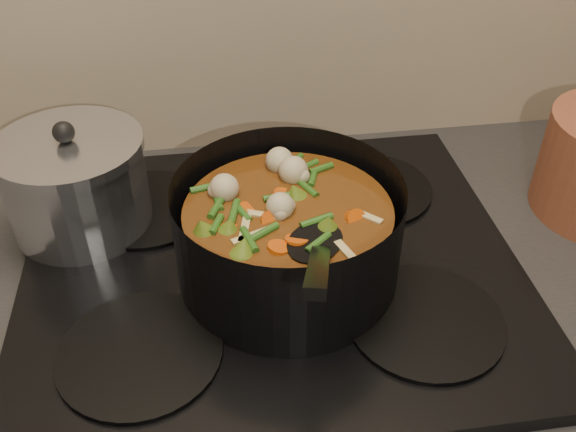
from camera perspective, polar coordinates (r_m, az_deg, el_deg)
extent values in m
cube|color=black|center=(0.85, -1.42, -6.21)|extent=(2.64, 0.64, 0.05)
cube|color=black|center=(0.82, -1.46, -4.47)|extent=(0.62, 0.54, 0.02)
cylinder|color=black|center=(0.73, -13.04, -11.72)|extent=(0.18, 0.18, 0.01)
cylinder|color=black|center=(0.75, 12.11, -9.05)|extent=(0.18, 0.18, 0.01)
cylinder|color=black|center=(0.92, -12.48, 0.70)|extent=(0.18, 0.18, 0.01)
cylinder|color=black|center=(0.94, 7.25, 2.43)|extent=(0.18, 0.18, 0.01)
cylinder|color=black|center=(0.75, 0.00, -1.52)|extent=(0.35, 0.35, 0.13)
cylinder|color=black|center=(0.79, 0.00, -4.96)|extent=(0.26, 0.26, 0.01)
cylinder|color=#592F0F|center=(0.76, 0.00, -2.16)|extent=(0.24, 0.24, 0.09)
cylinder|color=#CC3E09|center=(0.74, 2.73, 0.64)|extent=(0.02, 0.03, 0.02)
cylinder|color=#CC3E09|center=(0.78, 1.63, 3.07)|extent=(0.04, 0.03, 0.02)
cylinder|color=#CC3E09|center=(0.79, -4.34, 3.46)|extent=(0.04, 0.04, 0.02)
cylinder|color=#CC3E09|center=(0.73, -3.83, -0.10)|extent=(0.03, 0.03, 0.02)
cylinder|color=#CC3E09|center=(0.68, -1.91, -3.45)|extent=(0.03, 0.03, 0.02)
cylinder|color=#CC3E09|center=(0.71, 2.00, -0.85)|extent=(0.04, 0.04, 0.02)
cylinder|color=#CC3E09|center=(0.75, 4.69, 1.19)|extent=(0.03, 0.03, 0.02)
cylinder|color=#CC3E09|center=(0.81, 1.50, 4.27)|extent=(0.03, 0.03, 0.02)
cylinder|color=#CC3E09|center=(0.76, -2.77, 1.93)|extent=(0.04, 0.04, 0.02)
sphere|color=tan|center=(0.73, 4.32, 1.52)|extent=(0.04, 0.04, 0.04)
sphere|color=tan|center=(0.77, -2.07, 3.33)|extent=(0.04, 0.04, 0.04)
sphere|color=tan|center=(0.69, -2.93, -1.01)|extent=(0.04, 0.04, 0.04)
sphere|color=tan|center=(0.71, 4.27, 0.30)|extent=(0.04, 0.04, 0.04)
cone|color=olive|center=(0.67, 2.00, -2.89)|extent=(0.04, 0.04, 0.03)
cone|color=olive|center=(0.75, 5.41, 2.11)|extent=(0.04, 0.04, 0.03)
cone|color=olive|center=(0.79, -2.30, 3.92)|extent=(0.04, 0.04, 0.03)
cone|color=olive|center=(0.70, -5.51, -0.89)|extent=(0.04, 0.04, 0.03)
cone|color=olive|center=(0.68, 3.30, -2.50)|extent=(0.04, 0.04, 0.03)
cylinder|color=#30601C|center=(0.76, 1.90, 2.20)|extent=(0.01, 0.04, 0.01)
cylinder|color=#30601C|center=(0.80, -0.66, 4.66)|extent=(0.03, 0.03, 0.01)
cylinder|color=#30601C|center=(0.77, -4.22, 2.91)|extent=(0.04, 0.02, 0.01)
cylinder|color=#30601C|center=(0.73, -4.52, 0.57)|extent=(0.02, 0.04, 0.01)
cylinder|color=#30601C|center=(0.71, -2.25, -0.73)|extent=(0.02, 0.04, 0.01)
cylinder|color=#30601C|center=(0.66, 0.08, -4.10)|extent=(0.04, 0.02, 0.01)
cylinder|color=#30601C|center=(0.69, 4.33, -1.96)|extent=(0.03, 0.03, 0.01)
cylinder|color=#30601C|center=(0.73, 4.52, 0.63)|extent=(0.01, 0.04, 0.01)
cylinder|color=#30601C|center=(0.75, 2.32, 1.98)|extent=(0.03, 0.03, 0.01)
cylinder|color=#30601C|center=(0.80, 0.53, 4.67)|extent=(0.04, 0.02, 0.01)
cylinder|color=#30601C|center=(0.78, -3.47, 3.31)|extent=(0.02, 0.04, 0.01)
cylinder|color=#30601C|center=(0.74, -4.44, 1.07)|extent=(0.02, 0.04, 0.01)
cylinder|color=#30601C|center=(0.71, -2.64, -0.45)|extent=(0.04, 0.02, 0.01)
cylinder|color=#30601C|center=(0.66, -1.36, -4.02)|extent=(0.03, 0.03, 0.01)
cylinder|color=#30601C|center=(0.68, 3.49, -2.43)|extent=(0.01, 0.04, 0.01)
cylinder|color=#30601C|center=(0.72, 4.47, 0.13)|extent=(0.03, 0.03, 0.01)
cube|color=tan|center=(0.72, -5.09, -0.12)|extent=(0.04, 0.01, 0.00)
cube|color=tan|center=(0.68, 1.71, -2.51)|extent=(0.02, 0.04, 0.00)
cube|color=tan|center=(0.75, 4.70, 1.80)|extent=(0.04, 0.03, 0.00)
cube|color=tan|center=(0.78, -2.01, 3.39)|extent=(0.03, 0.03, 0.00)
cube|color=tan|center=(0.71, -4.74, -0.80)|extent=(0.03, 0.04, 0.00)
ellipsoid|color=black|center=(0.69, 2.40, -2.44)|extent=(0.09, 0.09, 0.01)
cube|color=black|center=(0.59, 2.71, -4.79)|extent=(0.06, 0.16, 0.10)
cylinder|color=silver|center=(0.88, -18.21, 2.38)|extent=(0.18, 0.18, 0.11)
cylinder|color=silver|center=(0.85, -19.05, 5.87)|extent=(0.19, 0.19, 0.01)
sphere|color=black|center=(0.84, -19.33, 7.05)|extent=(0.03, 0.03, 0.03)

